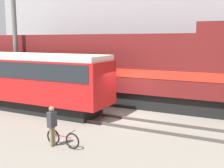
{
  "coord_description": "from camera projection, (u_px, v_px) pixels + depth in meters",
  "views": [
    {
      "loc": [
        6.35,
        -13.64,
        4.19
      ],
      "look_at": [
        -0.56,
        -0.08,
        1.8
      ],
      "focal_mm": 45.0,
      "sensor_mm": 36.0,
      "label": 1
    }
  ],
  "objects": [
    {
      "name": "bicycle",
      "position": [
        63.0,
        139.0,
        11.09
      ],
      "size": [
        1.6,
        0.44,
        0.7
      ],
      "color": "black",
      "rests_on": "ground"
    },
    {
      "name": "freight_locomotive",
      "position": [
        110.0,
        67.0,
        18.9
      ],
      "size": [
        17.9,
        3.04,
        5.15
      ],
      "color": "black",
      "rests_on": "ground"
    },
    {
      "name": "person",
      "position": [
        52.0,
        122.0,
        11.05
      ],
      "size": [
        0.23,
        0.37,
        1.63
      ],
      "color": "#8C7A5B",
      "rests_on": "ground"
    },
    {
      "name": "track_far",
      "position": [
        142.0,
        104.0,
        18.22
      ],
      "size": [
        60.0,
        1.51,
        0.14
      ],
      "color": "#47423D",
      "rests_on": "ground"
    },
    {
      "name": "ground_plane",
      "position": [
        122.0,
        117.0,
        15.5
      ],
      "size": [
        120.0,
        120.0,
        0.0
      ],
      "primitive_type": "plane",
      "color": "slate"
    },
    {
      "name": "track_near",
      "position": [
        113.0,
        120.0,
        14.54
      ],
      "size": [
        60.0,
        1.5,
        0.14
      ],
      "color": "#47423D",
      "rests_on": "ground"
    },
    {
      "name": "utility_pole_left",
      "position": [
        15.0,
        32.0,
        19.58
      ],
      "size": [
        0.32,
        0.32,
        9.44
      ],
      "color": "#595959",
      "rests_on": "ground"
    },
    {
      "name": "building_backdrop",
      "position": [
        173.0,
        18.0,
        23.38
      ],
      "size": [
        32.17,
        6.0,
        12.03
      ],
      "color": "#99999E",
      "rests_on": "ground"
    },
    {
      "name": "streetcar",
      "position": [
        19.0,
        77.0,
        17.14
      ],
      "size": [
        12.09,
        2.54,
        3.39
      ],
      "color": "black",
      "rests_on": "ground"
    }
  ]
}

